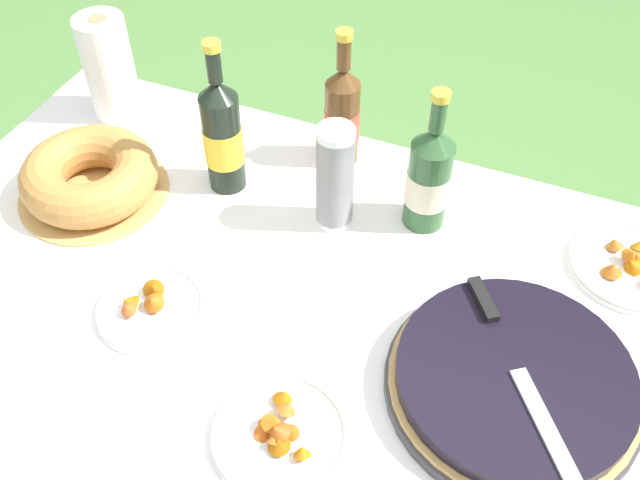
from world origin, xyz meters
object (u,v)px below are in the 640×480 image
Objects in this scene: berry_tart at (513,381)px; paper_towel_roll at (109,67)px; cider_bottle_green at (429,178)px; juice_bottle_red at (222,135)px; serving_knife at (510,354)px; cup_stack at (335,178)px; snack_plate_right at (280,433)px; bundt_cake at (90,176)px; snack_plate_left at (631,264)px; cider_bottle_amber at (342,115)px; snack_plate_near at (150,306)px.

paper_towel_roll reaches higher than berry_tart.
juice_bottle_red is at bearing -172.81° from cider_bottle_green.
serving_knife is 1.39× the size of cup_stack.
cider_bottle_green is at bearing -178.64° from serving_knife.
cup_stack is at bearing -156.28° from serving_knife.
paper_towel_roll is at bearing 138.60° from snack_plate_right.
cup_stack is (0.48, 0.12, 0.07)m from bundt_cake.
cup_stack is 0.25m from juice_bottle_red.
snack_plate_left is (0.55, 0.09, -0.10)m from cup_stack.
snack_plate_left is 1.16m from paper_towel_roll.
cider_bottle_amber is at bearing 136.75° from berry_tart.
snack_plate_left is (1.04, 0.21, -0.04)m from bundt_cake.
paper_towel_roll is (-0.69, 0.61, 0.11)m from snack_plate_right.
cup_stack reaches higher than serving_knife.
bundt_cake is 0.68m from snack_plate_right.
bundt_cake is 0.53m from cider_bottle_amber.
snack_plate_right is at bearing -129.24° from snack_plate_left.
juice_bottle_red is (-0.65, 0.27, 0.10)m from berry_tart.
juice_bottle_red is 1.44× the size of snack_plate_left.
cider_bottle_amber is at bearing 41.39° from juice_bottle_red.
paper_towel_roll is at bearing 113.15° from bundt_cake.
serving_knife is 0.61m from cider_bottle_amber.
berry_tart is 0.71m from juice_bottle_red.
juice_bottle_red reaches higher than cider_bottle_amber.
cider_bottle_green reaches higher than snack_plate_right.
serving_knife is at bearing -7.26° from bundt_cake.
berry_tart is at bearing -8.62° from bundt_cake.
berry_tart is 1.34× the size of bundt_cake.
snack_plate_right is at bearing -78.30° from cup_stack.
paper_towel_roll is (-1.00, 0.39, 0.09)m from berry_tart.
berry_tart reaches higher than snack_plate_right.
snack_plate_near is at bearing -51.40° from paper_towel_roll.
cup_stack is 0.49m from snack_plate_right.
bundt_cake reaches higher than snack_plate_right.
snack_plate_right is (0.58, -0.35, -0.04)m from bundt_cake.
paper_towel_roll is (-0.60, 0.14, 0.01)m from cup_stack.
serving_knife is 0.96× the size of juice_bottle_red.
serving_knife is 1.05× the size of cider_bottle_green.
bundt_cake is 1.28× the size of paper_towel_roll.
berry_tart reaches higher than snack_plate_left.
berry_tart is at bearing -113.44° from snack_plate_left.
serving_knife is 0.88m from bundt_cake.
cup_stack is at bearing -170.36° from snack_plate_left.
paper_towel_roll is (-0.76, 0.07, 0.01)m from cider_bottle_green.
juice_bottle_red is 0.37m from snack_plate_near.
juice_bottle_red reaches higher than bundt_cake.
paper_towel_roll reaches higher than serving_knife.
berry_tart is 1.71× the size of paper_towel_roll.
cider_bottle_green is 0.91× the size of juice_bottle_red.
cider_bottle_green is 0.76m from paper_towel_roll.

